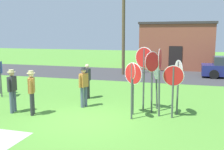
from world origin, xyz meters
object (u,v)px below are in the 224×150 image
object	(u,v)px
utility_pole	(124,16)
person_with_sunhat	(84,84)
stop_sign_center_cluster	(132,82)
info_panel_leftmost	(0,73)
stop_sign_low_front	(178,77)
person_on_left	(32,90)
stop_sign_nearest	(173,82)
stop_sign_leaning_right	(160,70)
person_holding_notes	(12,88)
stop_sign_rear_right	(144,67)
stop_sign_far_back	(157,79)
person_near_signs	(87,79)
stop_sign_leaning_left	(133,79)
stop_sign_tallest	(152,71)

from	to	relation	value
utility_pole	person_with_sunhat	xyz separation A→B (m)	(0.54, -9.34, -3.48)
stop_sign_center_cluster	info_panel_leftmost	xyz separation A→B (m)	(-6.91, 1.53, -0.18)
stop_sign_low_front	person_on_left	xyz separation A→B (m)	(-5.42, -1.57, -0.49)
utility_pole	stop_sign_nearest	distance (m)	11.16
stop_sign_leaning_right	person_holding_notes	xyz separation A→B (m)	(-5.66, -1.12, -0.80)
stop_sign_low_front	person_on_left	world-z (taller)	stop_sign_low_front
person_on_left	stop_sign_low_front	bearing A→B (deg)	16.20
stop_sign_low_front	stop_sign_rear_right	bearing A→B (deg)	167.06
stop_sign_leaning_right	stop_sign_far_back	size ratio (longest dim) A/B	1.36
stop_sign_low_front	person_near_signs	xyz separation A→B (m)	(-4.31, 1.47, -0.53)
person_with_sunhat	stop_sign_low_front	bearing A→B (deg)	-0.23
person_near_signs	person_with_sunhat	bearing A→B (deg)	-74.38
stop_sign_leaning_right	person_on_left	size ratio (longest dim) A/B	1.49
person_on_left	stop_sign_far_back	bearing A→B (deg)	25.49
person_near_signs	person_with_sunhat	size ratio (longest dim) A/B	0.97
stop_sign_leaning_left	person_holding_notes	world-z (taller)	stop_sign_leaning_left
utility_pole	person_holding_notes	distance (m)	11.58
stop_sign_leaning_left	stop_sign_nearest	distance (m)	1.51
stop_sign_low_front	stop_sign_center_cluster	bearing A→B (deg)	-147.00
stop_sign_far_back	person_with_sunhat	world-z (taller)	stop_sign_far_back
stop_sign_rear_right	person_on_left	distance (m)	4.53
stop_sign_tallest	person_holding_notes	bearing A→B (deg)	-163.75
stop_sign_leaning_right	stop_sign_nearest	world-z (taller)	stop_sign_leaning_right
stop_sign_tallest	stop_sign_leaning_left	xyz separation A→B (m)	(-0.66, -0.49, -0.29)
utility_pole	stop_sign_low_front	xyz separation A→B (m)	(4.44, -9.36, -2.99)
person_near_signs	info_panel_leftmost	distance (m)	4.31
stop_sign_low_front	person_near_signs	distance (m)	4.59
stop_sign_far_back	stop_sign_center_cluster	bearing A→B (deg)	-113.71
stop_sign_tallest	info_panel_leftmost	bearing A→B (deg)	176.46
stop_sign_rear_right	stop_sign_center_cluster	bearing A→B (deg)	-98.94
info_panel_leftmost	stop_sign_leaning_right	bearing A→B (deg)	-6.54
stop_sign_tallest	stop_sign_leaning_left	world-z (taller)	stop_sign_tallest
person_near_signs	stop_sign_center_cluster	bearing A→B (deg)	-42.60
stop_sign_low_front	stop_sign_far_back	bearing A→B (deg)	146.27
stop_sign_leaning_right	stop_sign_rear_right	xyz separation A→B (m)	(-0.71, 0.72, 0.02)
utility_pole	stop_sign_leaning_left	world-z (taller)	utility_pole
stop_sign_leaning_right	stop_sign_leaning_left	xyz separation A→B (m)	(-1.00, -0.06, -0.39)
stop_sign_nearest	info_panel_leftmost	xyz separation A→B (m)	(-8.35, 0.96, -0.13)
stop_sign_leaning_right	stop_sign_far_back	world-z (taller)	stop_sign_leaning_right
stop_sign_center_cluster	person_holding_notes	world-z (taller)	stop_sign_center_cluster
stop_sign_leaning_left	info_panel_leftmost	bearing A→B (deg)	172.03
stop_sign_leaning_right	stop_sign_nearest	bearing A→B (deg)	-7.11
stop_sign_low_front	stop_sign_nearest	bearing A→B (deg)	-108.97
stop_sign_tallest	stop_sign_low_front	bearing A→B (deg)	-1.70
stop_sign_leaning_right	stop_sign_rear_right	bearing A→B (deg)	134.55
person_on_left	person_near_signs	bearing A→B (deg)	70.02
stop_sign_nearest	person_near_signs	bearing A→B (deg)	155.04
stop_sign_rear_right	person_with_sunhat	bearing A→B (deg)	-173.20
person_on_left	utility_pole	bearing A→B (deg)	84.91
stop_sign_leaning_left	stop_sign_far_back	size ratio (longest dim) A/B	1.08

